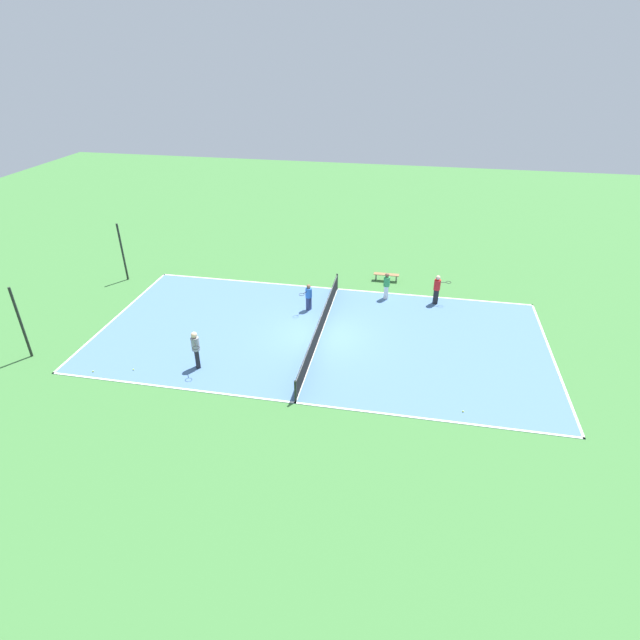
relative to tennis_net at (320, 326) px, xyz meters
The scene contains 13 objects.
ground_plane 0.54m from the tennis_net, ahead, with size 80.00×80.00×0.00m, color #3D7538.
court_surface 0.53m from the tennis_net, ahead, with size 10.98×22.31×0.02m.
tennis_net is the anchor object (origin of this frame).
bench 7.71m from the tennis_net, 21.13° to the right, with size 0.36×1.55×0.45m.
player_baseline_gray 6.22m from the tennis_net, 127.68° to the left, with size 0.98×0.73×1.84m.
player_coach_red 7.39m from the tennis_net, 50.98° to the right, with size 0.49×0.98×1.71m.
player_far_green 5.58m from the tennis_net, 31.88° to the right, with size 0.38×0.38×1.58m.
player_near_blue 2.81m from the tennis_net, 23.70° to the left, with size 0.98×0.71×1.52m.
tennis_ball_near_net 8.96m from the tennis_net, 120.69° to the left, with size 0.07×0.07×0.07m, color #CCE033.
tennis_ball_midcourt 10.68m from the tennis_net, 118.17° to the left, with size 0.07×0.07×0.07m, color #CCE033.
tennis_ball_far_baseline 8.26m from the tennis_net, 125.21° to the right, with size 0.07×0.07×0.07m, color #CCE033.
fence_post_back_left 13.77m from the tennis_net, 108.62° to the left, with size 0.12×0.12×3.58m.
fence_post_back_right 13.77m from the tennis_net, 71.38° to the left, with size 0.12×0.12×3.58m.
Camera 1 is at (-21.10, -4.03, 13.03)m, focal length 28.00 mm.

